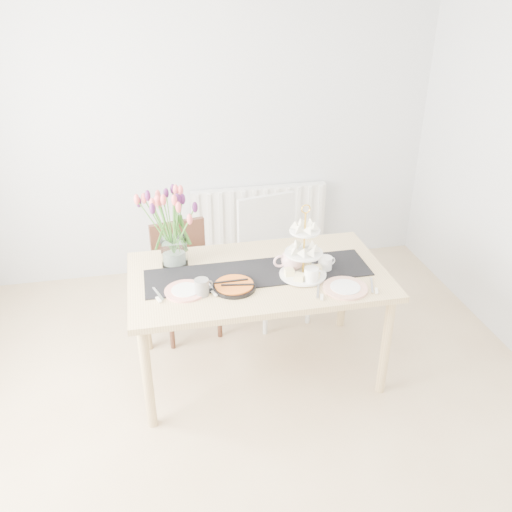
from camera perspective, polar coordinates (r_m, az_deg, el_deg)
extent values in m
plane|color=tan|center=(3.27, -0.22, -19.98)|extent=(4.50, 4.50, 0.00)
plane|color=#BBBDC0|center=(4.56, -6.14, 13.48)|extent=(4.00, 0.00, 4.00)
cube|color=white|center=(4.86, 0.33, 3.92)|extent=(1.20, 0.08, 0.60)
cube|color=tan|center=(3.38, 0.24, -2.13)|extent=(1.60, 0.90, 0.04)
cylinder|color=tan|center=(3.24, -11.36, -12.53)|extent=(0.06, 0.06, 0.71)
cylinder|color=tan|center=(3.50, 13.50, -9.22)|extent=(0.06, 0.06, 0.71)
cylinder|color=tan|center=(3.85, -11.71, -5.27)|extent=(0.06, 0.06, 0.71)
cylinder|color=tan|center=(4.08, 9.20, -3.00)|extent=(0.06, 0.06, 0.71)
cube|color=#381D14|center=(3.98, -7.29, -2.72)|extent=(0.47, 0.47, 0.04)
cube|color=#381D14|center=(4.03, -8.19, 1.12)|extent=(0.41, 0.12, 0.39)
cylinder|color=#381D14|center=(3.91, -8.90, -7.20)|extent=(0.04, 0.04, 0.39)
cylinder|color=#381D14|center=(3.99, -3.88, -6.12)|extent=(0.04, 0.04, 0.39)
cylinder|color=#381D14|center=(4.21, -10.16, -4.57)|extent=(0.04, 0.04, 0.39)
cylinder|color=#381D14|center=(4.28, -5.47, -3.62)|extent=(0.04, 0.04, 0.39)
cube|color=silver|center=(4.07, 2.29, -0.70)|extent=(0.55, 0.55, 0.04)
cube|color=silver|center=(4.13, 1.10, 3.52)|extent=(0.46, 0.13, 0.44)
cylinder|color=silver|center=(3.99, 0.99, -5.46)|extent=(0.04, 0.04, 0.46)
cylinder|color=silver|center=(4.13, 5.57, -4.35)|extent=(0.04, 0.04, 0.46)
cylinder|color=silver|center=(4.27, -0.99, -3.02)|extent=(0.04, 0.04, 0.46)
cylinder|color=silver|center=(4.40, 3.35, -2.07)|extent=(0.04, 0.04, 0.46)
cube|color=black|center=(3.37, 0.24, -1.78)|extent=(1.40, 0.35, 0.01)
cube|color=silver|center=(3.50, -8.65, 0.51)|extent=(0.16, 0.16, 0.16)
cylinder|color=gold|center=(3.26, 5.09, 1.11)|extent=(0.01, 0.01, 0.42)
cylinder|color=white|center=(3.35, 4.95, -1.91)|extent=(0.29, 0.29, 0.01)
cylinder|color=white|center=(3.28, 5.05, 0.36)|extent=(0.23, 0.23, 0.01)
cylinder|color=white|center=(3.21, 5.16, 2.64)|extent=(0.18, 0.18, 0.01)
cylinder|color=white|center=(3.42, 7.30, -0.79)|extent=(0.11, 0.11, 0.09)
cylinder|color=black|center=(3.22, -2.31, -3.26)|extent=(0.26, 0.26, 0.02)
cylinder|color=orange|center=(3.21, -2.32, -3.02)|extent=(0.23, 0.23, 0.01)
cylinder|color=slate|center=(3.15, -5.73, -3.29)|extent=(0.11, 0.11, 0.10)
cylinder|color=white|center=(3.26, 5.83, -2.08)|extent=(0.10, 0.10, 0.10)
cylinder|color=silver|center=(3.21, -7.42, -3.66)|extent=(0.32, 0.32, 0.01)
cylinder|color=white|center=(3.25, 9.37, -3.36)|extent=(0.34, 0.34, 0.01)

